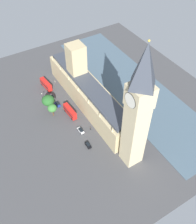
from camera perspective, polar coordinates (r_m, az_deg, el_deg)
The scene contains 15 objects.
ground_plane at distance 145.71m, azimuth -2.65°, elevation 1.56°, with size 142.34×142.34×0.00m, color #424244.
river_thames at distance 158.82m, azimuth 7.37°, elevation 5.72°, with size 34.32×128.11×0.25m, color #475B6B.
parliament_building at distance 141.92m, azimuth -2.43°, elevation 4.72°, with size 13.61×72.34×31.12m.
clock_tower at distance 98.71m, azimuth 8.85°, elevation 0.39°, with size 8.92×8.92×62.32m.
double_decker_bus_kerbside at distance 158.11m, azimuth -11.48°, elevation 6.06°, with size 3.52×10.69×4.75m.
car_silver_corner at distance 151.42m, azimuth -10.14°, elevation 3.29°, with size 1.97×4.74×1.74m.
car_blue_under_trees at distance 146.54m, azimuth -8.95°, elevation 1.72°, with size 2.07×4.16×1.74m.
double_decker_bus_opposite_hall at distance 139.17m, azimuth -6.25°, elevation 0.13°, with size 3.11×10.62×4.75m.
car_white_trailing at distance 132.03m, azimuth -3.89°, elevation -4.09°, with size 2.10×4.70×1.74m.
car_black_midblock at distance 126.07m, azimuth -2.22°, elevation -7.35°, with size 1.88×4.09×1.74m.
pedestrian_by_river_gate at distance 132.67m, azimuth -1.67°, elevation -3.73°, with size 0.70×0.69×1.69m.
pedestrian_leading at distance 162.26m, azimuth -9.54°, elevation 6.70°, with size 0.64×0.64×1.53m.
plane_tree_near_tower at distance 139.61m, azimuth -11.05°, elevation 2.54°, with size 6.71×6.71×10.63m.
plane_tree_far_end at distance 137.97m, azimuth -10.15°, elevation 0.84°, with size 4.96×4.96×7.80m.
street_lamp_slot_10 at distance 147.94m, azimuth -12.29°, elevation 3.52°, with size 0.56×0.56×6.33m.
Camera 1 is at (47.92, 92.23, 102.12)m, focal length 41.14 mm.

